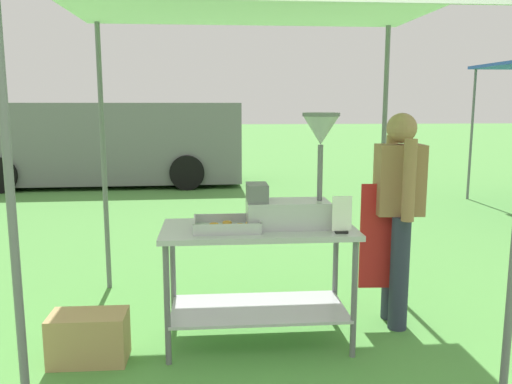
{
  "coord_description": "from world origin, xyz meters",
  "views": [
    {
      "loc": [
        -0.39,
        -2.53,
        1.68
      ],
      "look_at": [
        -0.08,
        1.18,
        1.05
      ],
      "focal_mm": 37.05,
      "sensor_mm": 36.0,
      "label": 1
    }
  ],
  "objects_px": {
    "supply_crate": "(89,338)",
    "menu_sign": "(342,217)",
    "donut_cart": "(258,259)",
    "stall_canopy": "(257,4)",
    "van_grey": "(102,142)",
    "vendor": "(397,208)",
    "donut_fryer": "(294,188)",
    "donut_tray": "(228,226)"
  },
  "relations": [
    {
      "from": "donut_cart",
      "to": "vendor",
      "type": "height_order",
      "value": "vendor"
    },
    {
      "from": "donut_tray",
      "to": "supply_crate",
      "type": "bearing_deg",
      "value": -171.35
    },
    {
      "from": "stall_canopy",
      "to": "donut_fryer",
      "type": "height_order",
      "value": "stall_canopy"
    },
    {
      "from": "donut_fryer",
      "to": "van_grey",
      "type": "distance_m",
      "value": 8.24
    },
    {
      "from": "stall_canopy",
      "to": "menu_sign",
      "type": "distance_m",
      "value": 1.51
    },
    {
      "from": "supply_crate",
      "to": "van_grey",
      "type": "relative_size",
      "value": 0.09
    },
    {
      "from": "stall_canopy",
      "to": "supply_crate",
      "type": "bearing_deg",
      "value": -165.93
    },
    {
      "from": "donut_cart",
      "to": "supply_crate",
      "type": "distance_m",
      "value": 1.23
    },
    {
      "from": "menu_sign",
      "to": "vendor",
      "type": "bearing_deg",
      "value": 40.98
    },
    {
      "from": "supply_crate",
      "to": "van_grey",
      "type": "bearing_deg",
      "value": 100.56
    },
    {
      "from": "donut_fryer",
      "to": "van_grey",
      "type": "bearing_deg",
      "value": 110.25
    },
    {
      "from": "donut_tray",
      "to": "stall_canopy",
      "type": "bearing_deg",
      "value": 34.42
    },
    {
      "from": "menu_sign",
      "to": "stall_canopy",
      "type": "bearing_deg",
      "value": 148.97
    },
    {
      "from": "stall_canopy",
      "to": "menu_sign",
      "type": "xyz_separation_m",
      "value": [
        0.53,
        -0.32,
        -1.38
      ]
    },
    {
      "from": "stall_canopy",
      "to": "donut_cart",
      "type": "distance_m",
      "value": 1.71
    },
    {
      "from": "donut_cart",
      "to": "menu_sign",
      "type": "relative_size",
      "value": 5.38
    },
    {
      "from": "donut_cart",
      "to": "supply_crate",
      "type": "bearing_deg",
      "value": -170.7
    },
    {
      "from": "donut_tray",
      "to": "vendor",
      "type": "bearing_deg",
      "value": 13.02
    },
    {
      "from": "donut_tray",
      "to": "vendor",
      "type": "xyz_separation_m",
      "value": [
        1.27,
        0.29,
        0.04
      ]
    },
    {
      "from": "menu_sign",
      "to": "vendor",
      "type": "height_order",
      "value": "vendor"
    },
    {
      "from": "menu_sign",
      "to": "donut_fryer",
      "type": "bearing_deg",
      "value": 142.16
    },
    {
      "from": "donut_cart",
      "to": "menu_sign",
      "type": "height_order",
      "value": "menu_sign"
    },
    {
      "from": "donut_cart",
      "to": "donut_fryer",
      "type": "xyz_separation_m",
      "value": [
        0.25,
        -0.0,
        0.49
      ]
    },
    {
      "from": "donut_tray",
      "to": "van_grey",
      "type": "relative_size",
      "value": 0.08
    },
    {
      "from": "donut_cart",
      "to": "van_grey",
      "type": "bearing_deg",
      "value": 108.63
    },
    {
      "from": "donut_fryer",
      "to": "supply_crate",
      "type": "xyz_separation_m",
      "value": [
        -1.38,
        -0.18,
        -0.94
      ]
    },
    {
      "from": "donut_cart",
      "to": "supply_crate",
      "type": "relative_size",
      "value": 2.66
    },
    {
      "from": "donut_tray",
      "to": "menu_sign",
      "type": "relative_size",
      "value": 1.81
    },
    {
      "from": "donut_tray",
      "to": "donut_fryer",
      "type": "xyz_separation_m",
      "value": [
        0.46,
        0.04,
        0.24
      ]
    },
    {
      "from": "stall_canopy",
      "to": "donut_fryer",
      "type": "distance_m",
      "value": 1.24
    },
    {
      "from": "donut_tray",
      "to": "menu_sign",
      "type": "distance_m",
      "value": 0.76
    },
    {
      "from": "donut_fryer",
      "to": "van_grey",
      "type": "height_order",
      "value": "van_grey"
    },
    {
      "from": "stall_canopy",
      "to": "donut_fryer",
      "type": "relative_size",
      "value": 3.54
    },
    {
      "from": "stall_canopy",
      "to": "donut_cart",
      "type": "bearing_deg",
      "value": -90.0
    },
    {
      "from": "vendor",
      "to": "van_grey",
      "type": "height_order",
      "value": "van_grey"
    },
    {
      "from": "stall_canopy",
      "to": "vendor",
      "type": "relative_size",
      "value": 1.7
    },
    {
      "from": "stall_canopy",
      "to": "supply_crate",
      "type": "xyz_separation_m",
      "value": [
        -1.13,
        -0.28,
        -2.16
      ]
    },
    {
      "from": "donut_cart",
      "to": "stall_canopy",
      "type": "bearing_deg",
      "value": 90.0
    },
    {
      "from": "stall_canopy",
      "to": "donut_tray",
      "type": "bearing_deg",
      "value": -145.58
    },
    {
      "from": "menu_sign",
      "to": "supply_crate",
      "type": "bearing_deg",
      "value": 178.87
    },
    {
      "from": "supply_crate",
      "to": "menu_sign",
      "type": "bearing_deg",
      "value": -1.13
    },
    {
      "from": "donut_cart",
      "to": "donut_fryer",
      "type": "relative_size",
      "value": 1.7
    }
  ]
}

